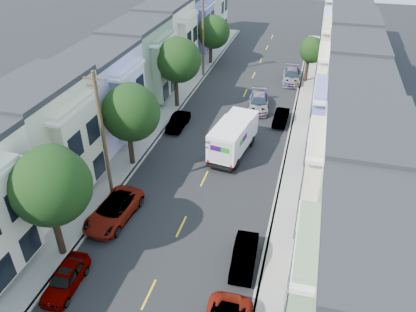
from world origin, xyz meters
TOP-DOWN VIEW (x-y plane):
  - ground at (0.00, 0.00)m, footprint 160.00×160.00m
  - road_slab at (0.00, 15.00)m, footprint 12.00×70.00m
  - curb_left at (-6.05, 15.00)m, footprint 0.30×70.00m
  - curb_right at (6.05, 15.00)m, footprint 0.30×70.00m
  - sidewalk_left at (-7.35, 15.00)m, footprint 2.60×70.00m
  - sidewalk_right at (7.35, 15.00)m, footprint 2.60×70.00m
  - centerline at (0.00, 15.00)m, footprint 0.12×70.00m
  - townhouse_row_left at (-11.15, 15.00)m, footprint 5.00×70.00m
  - townhouse_row_right at (11.15, 15.00)m, footprint 5.00×70.00m
  - tree_b at (-6.30, -4.44)m, footprint 4.70×4.70m
  - tree_c at (-6.30, 6.48)m, footprint 4.70×4.70m
  - tree_d at (-6.30, 18.38)m, footprint 4.70×4.70m
  - tree_e at (-6.30, 32.80)m, footprint 4.39×4.39m
  - tree_far_r at (6.89, 29.62)m, footprint 3.10×3.10m
  - utility_pole_near at (-6.30, 2.00)m, footprint 1.60×0.26m
  - utility_pole_far at (-6.30, 28.00)m, footprint 1.60×0.26m
  - fedex_truck at (1.39, 10.50)m, footprint 2.55×6.62m
  - lead_sedan at (2.18, 20.21)m, footprint 2.76×5.32m
  - parked_left_b at (-4.90, -6.73)m, footprint 1.75×4.17m
  - parked_left_c at (-4.90, -0.46)m, footprint 2.90×5.53m
  - parked_left_d at (-4.90, 13.83)m, footprint 1.45×3.91m
  - parked_right_b at (4.90, -2.23)m, footprint 1.63×4.07m
  - parked_right_c at (4.90, 17.54)m, footprint 1.41×3.71m
  - parked_right_d at (4.90, 29.03)m, footprint 2.47×5.24m

SIDE VIEW (x-z plane):
  - ground at x=0.00m, z-range 0.00..0.00m
  - centerline at x=0.00m, z-range -0.01..0.01m
  - townhouse_row_left at x=-11.15m, z-range -4.25..4.25m
  - townhouse_row_right at x=11.15m, z-range -4.25..4.25m
  - road_slab at x=0.00m, z-range 0.00..0.02m
  - curb_left at x=-6.05m, z-range 0.00..0.15m
  - curb_right at x=6.05m, z-range 0.00..0.15m
  - sidewalk_left at x=-7.35m, z-range 0.00..0.15m
  - sidewalk_right at x=7.35m, z-range 0.00..0.15m
  - parked_right_c at x=4.90m, z-range 0.00..1.22m
  - parked_left_d at x=-4.90m, z-range 0.00..1.30m
  - parked_right_b at x=4.90m, z-range 0.00..1.33m
  - parked_left_b at x=-4.90m, z-range 0.00..1.33m
  - parked_left_c at x=-4.90m, z-range 0.00..1.49m
  - lead_sedan at x=2.18m, z-range 0.00..1.53m
  - parked_right_d at x=4.90m, z-range 0.00..1.53m
  - fedex_truck at x=1.39m, z-range 0.19..3.36m
  - tree_far_r at x=6.89m, z-range 1.19..6.76m
  - tree_e at x=-6.30m, z-range 1.08..7.68m
  - tree_c at x=-6.30m, z-range 1.31..8.68m
  - utility_pole_near at x=-6.30m, z-range 0.15..10.15m
  - utility_pole_far at x=-6.30m, z-range 0.15..10.15m
  - tree_d at x=-6.30m, z-range 1.49..9.21m
  - tree_b at x=-6.30m, z-range 1.56..9.43m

